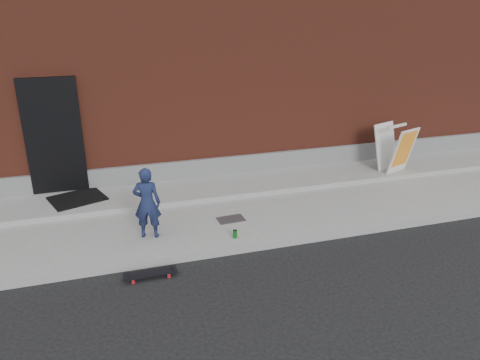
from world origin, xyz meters
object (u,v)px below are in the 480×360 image
object	(u,v)px
child	(147,203)
soda_can	(235,234)
pizza_sign	(395,148)
skateboard	(150,274)

from	to	relation	value
child	soda_can	size ratio (longest dim) A/B	8.80
pizza_sign	soda_can	bearing A→B (deg)	-156.48
child	soda_can	bearing A→B (deg)	175.86
skateboard	pizza_sign	xyz separation A→B (m)	(5.70, 2.40, 0.71)
child	skateboard	size ratio (longest dim) A/B	1.61
skateboard	soda_can	distance (m)	1.58
skateboard	soda_can	world-z (taller)	soda_can
child	pizza_sign	bearing A→B (deg)	-151.46
pizza_sign	soda_can	world-z (taller)	pizza_sign
pizza_sign	child	bearing A→B (deg)	-166.15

